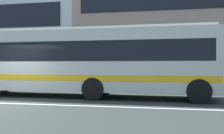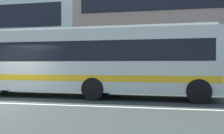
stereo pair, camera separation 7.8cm
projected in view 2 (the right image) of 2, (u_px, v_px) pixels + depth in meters
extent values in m
plane|color=#313734|center=(0.00, 103.00, 10.40)|extent=(160.00, 160.00, 0.00)
cube|color=silver|center=(0.00, 103.00, 10.40)|extent=(60.00, 0.16, 0.01)
cube|color=#164A24|center=(60.00, 82.00, 17.04)|extent=(15.44, 1.10, 0.80)
cube|color=tan|center=(187.00, 20.00, 24.12)|extent=(18.48, 11.74, 11.61)
cube|color=beige|center=(84.00, 61.00, 12.45)|extent=(12.45, 2.75, 2.80)
cube|color=black|center=(84.00, 52.00, 12.45)|extent=(11.71, 2.75, 0.90)
cube|color=yellow|center=(85.00, 77.00, 12.46)|extent=(12.20, 2.77, 0.28)
cube|color=beige|center=(84.00, 31.00, 12.44)|extent=(11.95, 2.34, 0.12)
cylinder|color=black|center=(5.00, 83.00, 14.72)|extent=(1.01, 0.30, 1.00)
cylinder|color=black|center=(93.00, 89.00, 11.19)|extent=(1.01, 0.30, 1.00)
cylinder|color=black|center=(106.00, 85.00, 13.40)|extent=(1.01, 0.30, 1.00)
cylinder|color=black|center=(199.00, 91.00, 10.21)|extent=(1.01, 0.30, 1.00)
cylinder|color=black|center=(193.00, 87.00, 12.43)|extent=(1.01, 0.30, 1.00)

